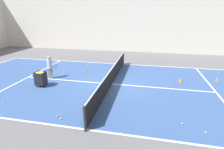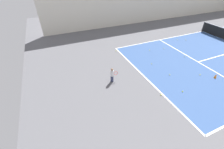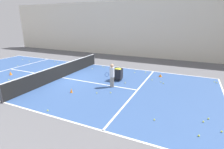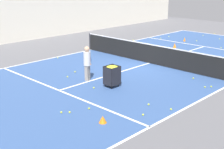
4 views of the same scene
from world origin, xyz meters
name	(u,v)px [view 2 (image 2 of 4)]	position (x,y,z in m)	size (l,w,h in m)	color
line_baseline_near	(145,77)	(0.00, -11.30, 0.01)	(9.75, 0.10, 0.00)	white
line_sideline_left	(202,31)	(-4.88, 0.00, 0.01)	(0.10, 22.60, 0.00)	white
line_service_near	(198,62)	(0.00, -6.22, 0.01)	(9.75, 0.10, 0.00)	white
player_near_baseline	(112,74)	(-0.50, -13.59, 0.60)	(0.22, 0.54, 1.05)	#2D3351
training_cone_3	(216,76)	(2.00, -6.88, 0.15)	(0.18, 0.18, 0.30)	orange
tennis_ball_1	(200,75)	(1.36, -7.58, 0.04)	(0.07, 0.07, 0.07)	yellow
tennis_ball_5	(116,51)	(-4.37, -11.54, 0.04)	(0.07, 0.07, 0.07)	yellow
tennis_ball_8	(161,95)	(1.90, -11.44, 0.04)	(0.07, 0.07, 0.07)	yellow
tennis_ball_10	(220,35)	(-3.27, 0.80, 0.04)	(0.07, 0.07, 0.07)	yellow
tennis_ball_14	(194,33)	(-4.87, -1.41, 0.04)	(0.07, 0.07, 0.07)	yellow
tennis_ball_15	(152,64)	(-1.24, -9.85, 0.04)	(0.07, 0.07, 0.07)	yellow
tennis_ball_16	(213,31)	(-4.44, 1.31, 0.04)	(0.07, 0.07, 0.07)	yellow
tennis_ball_20	(216,31)	(-4.28, 1.56, 0.04)	(0.07, 0.07, 0.07)	yellow
tennis_ball_21	(164,49)	(-3.00, -7.21, 0.04)	(0.07, 0.07, 0.07)	yellow
tennis_ball_23	(183,91)	(2.19, -10.03, 0.04)	(0.07, 0.07, 0.07)	yellow
tennis_ball_25	(170,75)	(0.49, -9.56, 0.04)	(0.07, 0.07, 0.07)	yellow
tennis_ball_30	(185,57)	(-1.07, -6.57, 0.04)	(0.07, 0.07, 0.07)	yellow
tennis_ball_31	(186,40)	(-3.72, -3.77, 0.04)	(0.07, 0.07, 0.07)	yellow
tennis_ball_36	(177,40)	(-4.13, -4.55, 0.04)	(0.07, 0.07, 0.07)	yellow
tennis_ball_37	(150,50)	(-3.29, -8.62, 0.04)	(0.07, 0.07, 0.07)	yellow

